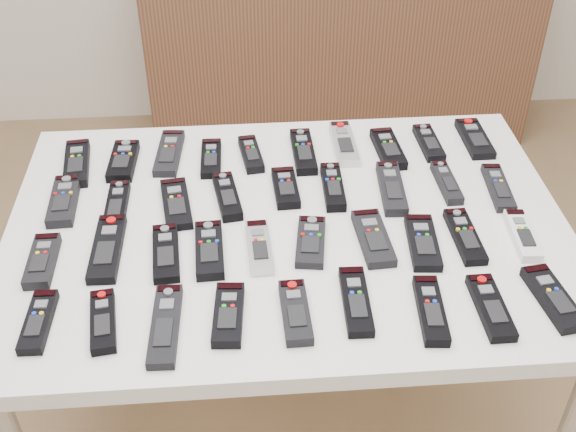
{
  "coord_description": "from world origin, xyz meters",
  "views": [
    {
      "loc": [
        -0.22,
        -1.14,
        1.78
      ],
      "look_at": [
        -0.13,
        0.11,
        0.8
      ],
      "focal_mm": 45.0,
      "sensor_mm": 36.0,
      "label": 1
    }
  ],
  "objects": [
    {
      "name": "remote_12",
      "position": [
        -0.38,
        0.19,
        0.79
      ],
      "size": [
        0.08,
        0.19,
        0.02
      ],
      "primitive_type": "cube",
      "rotation": [
        0.0,
        0.0,
        0.14
      ],
      "color": "black",
      "rests_on": "table"
    },
    {
      "name": "remote_22",
      "position": [
        -0.3,
        0.02,
        0.79
      ],
      "size": [
        0.06,
        0.17,
        0.02
      ],
      "primitive_type": "cube",
      "rotation": [
        0.0,
        0.0,
        0.03
      ],
      "color": "black",
      "rests_on": "table"
    },
    {
      "name": "remote_4",
      "position": [
        -0.2,
        0.38,
        0.79
      ],
      "size": [
        0.06,
        0.15,
        0.02
      ],
      "primitive_type": "cube",
      "rotation": [
        0.0,
        0.0,
        0.13
      ],
      "color": "black",
      "rests_on": "table"
    },
    {
      "name": "remote_37",
      "position": [
        0.37,
        -0.18,
        0.79
      ],
      "size": [
        0.08,
        0.18,
        0.02
      ],
      "primitive_type": "cube",
      "rotation": [
        0.0,
        0.0,
        0.13
      ],
      "color": "black",
      "rests_on": "table"
    },
    {
      "name": "remote_27",
      "position": [
        0.25,
        0.02,
        0.79
      ],
      "size": [
        0.05,
        0.18,
        0.02
      ],
      "primitive_type": "cube",
      "rotation": [
        0.0,
        0.0,
        0.02
      ],
      "color": "black",
      "rests_on": "table"
    },
    {
      "name": "remote_8",
      "position": [
        0.26,
        0.4,
        0.79
      ],
      "size": [
        0.05,
        0.16,
        0.02
      ],
      "primitive_type": "cube",
      "rotation": [
        0.0,
        0.0,
        0.04
      ],
      "color": "black",
      "rests_on": "table"
    },
    {
      "name": "remote_20",
      "position": [
        -0.52,
        0.04,
        0.79
      ],
      "size": [
        0.06,
        0.21,
        0.02
      ],
      "primitive_type": "cube",
      "rotation": [
        0.0,
        0.0,
        -0.01
      ],
      "color": "black",
      "rests_on": "table"
    },
    {
      "name": "remote_25",
      "position": [
        0.05,
        0.03,
        0.79
      ],
      "size": [
        0.07,
        0.18,
        0.02
      ],
      "primitive_type": "cube",
      "rotation": [
        0.0,
        0.0,
        0.06
      ],
      "color": "black",
      "rests_on": "table"
    },
    {
      "name": "remote_23",
      "position": [
        -0.19,
        0.02,
        0.79
      ],
      "size": [
        0.06,
        0.16,
        0.02
      ],
      "primitive_type": "cube",
      "rotation": [
        0.0,
        0.0,
        0.04
      ],
      "color": "#B7B7BC",
      "rests_on": "table"
    },
    {
      "name": "remote_7",
      "position": [
        0.15,
        0.38,
        0.79
      ],
      "size": [
        0.07,
        0.17,
        0.02
      ],
      "primitive_type": "cube",
      "rotation": [
        0.0,
        0.0,
        0.06
      ],
      "color": "black",
      "rests_on": "table"
    },
    {
      "name": "remote_13",
      "position": [
        -0.26,
        0.21,
        0.79
      ],
      "size": [
        0.07,
        0.17,
        0.02
      ],
      "primitive_type": "cube",
      "rotation": [
        0.0,
        0.0,
        0.14
      ],
      "color": "black",
      "rests_on": "table"
    },
    {
      "name": "remote_10",
      "position": [
        -0.63,
        0.22,
        0.79
      ],
      "size": [
        0.06,
        0.18,
        0.02
      ],
      "primitive_type": "cube",
      "rotation": [
        0.0,
        0.0,
        0.04
      ],
      "color": "black",
      "rests_on": "table"
    },
    {
      "name": "remote_14",
      "position": [
        -0.12,
        0.23,
        0.79
      ],
      "size": [
        0.06,
        0.15,
        0.02
      ],
      "primitive_type": "cube",
      "rotation": [
        0.0,
        0.0,
        0.04
      ],
      "color": "black",
      "rests_on": "table"
    },
    {
      "name": "remote_26",
      "position": [
        0.16,
        0.01,
        0.79
      ],
      "size": [
        0.07,
        0.18,
        0.02
      ],
      "primitive_type": "cube",
      "rotation": [
        0.0,
        0.0,
        -0.08
      ],
      "color": "black",
      "rests_on": "table"
    },
    {
      "name": "remote_17",
      "position": [
        0.26,
        0.22,
        0.79
      ],
      "size": [
        0.04,
        0.16,
        0.02
      ],
      "primitive_type": "cube",
      "rotation": [
        0.0,
        0.0,
        0.03
      ],
      "color": "black",
      "rests_on": "table"
    },
    {
      "name": "remote_6",
      "position": [
        0.04,
        0.41,
        0.79
      ],
      "size": [
        0.05,
        0.19,
        0.02
      ],
      "primitive_type": "cube",
      "rotation": [
        0.0,
        0.0,
        0.01
      ],
      "color": "#B7B7BC",
      "rests_on": "table"
    },
    {
      "name": "remote_18",
      "position": [
        0.38,
        0.2,
        0.79
      ],
      "size": [
        0.06,
        0.18,
        0.02
      ],
      "primitive_type": "cube",
      "rotation": [
        0.0,
        0.0,
        -0.08
      ],
      "color": "black",
      "rests_on": "table"
    },
    {
      "name": "remote_21",
      "position": [
        -0.39,
        0.02,
        0.79
      ],
      "size": [
        0.07,
        0.18,
        0.02
      ],
      "primitive_type": "cube",
      "rotation": [
        0.0,
        0.0,
        0.07
      ],
      "color": "black",
      "rests_on": "table"
    },
    {
      "name": "table",
      "position": [
        -0.13,
        0.11,
        0.72
      ],
      "size": [
        1.25,
        0.88,
        0.78
      ],
      "color": "white",
      "rests_on": "ground"
    },
    {
      "name": "remote_11",
      "position": [
        -0.51,
        0.19,
        0.79
      ],
      "size": [
        0.05,
        0.17,
        0.02
      ],
      "primitive_type": "cube",
      "rotation": [
        0.0,
        0.0,
        -0.0
      ],
      "color": "black",
      "rests_on": "table"
    },
    {
      "name": "sideboard",
      "position": [
        0.23,
        1.78,
        0.41
      ],
      "size": [
        1.66,
        0.39,
        0.83
      ],
      "primitive_type": "cube",
      "rotation": [
        0.0,
        0.0,
        -0.01
      ],
      "color": "#4D2B1F",
      "rests_on": "ground"
    },
    {
      "name": "remote_29",
      "position": [
        -0.62,
        -0.16,
        0.79
      ],
      "size": [
        0.05,
        0.16,
        0.02
      ],
      "primitive_type": "cube",
      "rotation": [
        0.0,
        0.0,
        -0.03
      ],
      "color": "black",
      "rests_on": "table"
    },
    {
      "name": "remote_19",
      "position": [
        -0.64,
        0.01,
        0.79
      ],
      "size": [
        0.05,
        0.15,
        0.02
      ],
      "primitive_type": "cube",
      "rotation": [
        0.0,
        0.0,
        0.01
      ],
      "color": "black",
      "rests_on": "table"
    },
    {
      "name": "remote_36",
      "position": [
        0.24,
        -0.19,
        0.79
      ],
      "size": [
        0.05,
        0.17,
        0.02
      ],
      "primitive_type": "cube",
      "rotation": [
        0.0,
        0.0,
        0.01
      ],
      "color": "black",
      "rests_on": "table"
    },
    {
      "name": "remote_2",
      "position": [
        -0.4,
        0.41,
        0.79
      ],
      "size": [
        0.07,
        0.19,
        0.02
      ],
      "primitive_type": "cube",
      "rotation": [
        0.0,
        0.0,
        -0.08
      ],
      "color": "black",
      "rests_on": "table"
    },
    {
      "name": "remote_16",
      "position": [
        0.13,
        0.21,
        0.79
      ],
      "size": [
        0.06,
        0.2,
        0.02
      ],
      "primitive_type": "cube",
      "rotation": [
        0.0,
        0.0,
        -0.06
      ],
      "color": "black",
      "rests_on": "table"
    },
    {
      "name": "remote_31",
      "position": [
        -0.38,
        -0.19,
        0.79
      ],
      "size": [
        0.06,
        0.2,
        0.02
      ],
      "primitive_type": "cube",
      "rotation": [
        0.0,
        0.0,
        -0.03
      ],
      "color": "black",
      "rests_on": "table"
    },
    {
      "name": "remote_0",
      "position": [
        -0.63,
        0.37,
        0.79
      ],
      "size": [
        0.08,
        0.19,
        0.02
      ],
      "primitive_type": "cube",
      "rotation": [
        0.0,
        0.0,
        0.11
      ],
      "color": "black",
      "rests_on": "table"
    },
    {
      "name": "remote_15",
      "position": [
        -0.01,
        0.23,
        0.79
      ],
      "size": [
        0.05,
        0.17,
        0.02
      ],
      "primitive_type": "cube",
      "rotation": [
        0.0,
        0.0,
        -0.03
      ],
      "color": "black",
      "rests_on": "table"
    },
    {
      "name": "remote_34",
      "position": [
        -0.01,
        -0.15,
        0.79
      ],
      "size": [
        0.06,
        0.18,
        0.02
      ],
      "primitive_type": "cube",
      "rotation": [
        0.0,
        0.0,
        -0.03
      ],
      "color": "black",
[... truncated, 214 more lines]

